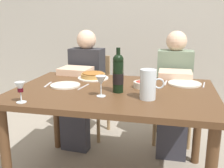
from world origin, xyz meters
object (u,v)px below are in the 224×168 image
at_px(salad_bowl, 142,84).
at_px(dinner_plate_right_setting, 65,85).
at_px(baked_tart, 93,75).
at_px(dining_table, 113,101).
at_px(water_pitcher, 148,86).
at_px(wine_bottle, 118,73).
at_px(diner_right, 174,88).
at_px(chair_right, 173,94).
at_px(wine_glass_left_diner, 20,88).
at_px(diner_left, 83,84).
at_px(dinner_plate_left_setting, 185,83).
at_px(chair_left, 92,90).
at_px(wine_glass_right_diner, 101,81).

bearing_deg(salad_bowl, dinner_plate_right_setting, -171.78).
relative_size(baked_tart, salad_bowl, 1.95).
bearing_deg(dining_table, water_pitcher, -32.43).
bearing_deg(wine_bottle, diner_right, 61.10).
height_order(wine_bottle, salad_bowl, wine_bottle).
bearing_deg(chair_right, baked_tart, 39.85).
bearing_deg(dining_table, wine_glass_left_diner, -140.08).
xyz_separation_m(wine_glass_left_diner, chair_right, (0.96, 1.34, -0.36)).
relative_size(dinner_plate_right_setting, diner_left, 0.20).
relative_size(baked_tart, dinner_plate_left_setting, 1.02).
bearing_deg(wine_bottle, dining_table, 130.68).
bearing_deg(chair_left, wine_bottle, 122.53).
relative_size(wine_bottle, chair_left, 0.37).
relative_size(water_pitcher, wine_glass_left_diner, 1.49).
xyz_separation_m(water_pitcher, dinner_plate_right_setting, (-0.67, 0.20, -0.08)).
distance_m(salad_bowl, diner_right, 0.64).
height_order(wine_glass_left_diner, diner_right, diner_right).
xyz_separation_m(wine_glass_right_diner, diner_left, (-0.41, 0.82, -0.25)).
bearing_deg(wine_bottle, wine_glass_left_diner, -146.28).
bearing_deg(chair_right, wine_glass_right_diner, 65.23).
xyz_separation_m(dinner_plate_left_setting, dinner_plate_right_setting, (-0.92, -0.27, 0.00)).
relative_size(wine_glass_left_diner, dinner_plate_right_setting, 0.57).
xyz_separation_m(wine_glass_left_diner, dinner_plate_right_setting, (0.11, 0.45, -0.09)).
distance_m(baked_tart, wine_glass_right_diner, 0.55).
xyz_separation_m(salad_bowl, wine_glass_right_diner, (-0.25, -0.29, 0.08)).
xyz_separation_m(baked_tart, wine_glass_right_diner, (0.21, -0.50, 0.08)).
height_order(dining_table, water_pitcher, water_pitcher).
height_order(salad_bowl, wine_glass_right_diner, wine_glass_right_diner).
distance_m(baked_tart, dinner_plate_right_setting, 0.33).
bearing_deg(chair_right, chair_left, 2.37).
distance_m(dinner_plate_right_setting, diner_left, 0.63).
relative_size(baked_tart, diner_left, 0.23).
xyz_separation_m(chair_left, chair_right, (0.89, 0.04, 0.00)).
xyz_separation_m(chair_right, diner_right, (0.00, -0.24, 0.12)).
bearing_deg(wine_bottle, diner_left, 126.31).
xyz_separation_m(dining_table, chair_left, (-0.44, 0.87, -0.17)).
relative_size(dinner_plate_left_setting, diner_left, 0.23).
distance_m(dining_table, dinner_plate_left_setting, 0.61).
distance_m(dinner_plate_right_setting, diner_right, 1.08).
bearing_deg(diner_right, chair_left, -12.58).
bearing_deg(dinner_plate_right_setting, chair_left, 93.38).
relative_size(dinner_plate_left_setting, diner_right, 0.23).
bearing_deg(dining_table, dinner_plate_left_setting, 29.04).
relative_size(dining_table, wine_glass_left_diner, 11.17).
height_order(baked_tart, diner_left, diner_left).
relative_size(salad_bowl, chair_right, 0.16).
bearing_deg(salad_bowl, wine_glass_left_diner, -143.10).
xyz_separation_m(water_pitcher, chair_left, (-0.72, 1.04, -0.35)).
relative_size(wine_bottle, chair_right, 0.37).
bearing_deg(wine_bottle, chair_right, 67.43).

